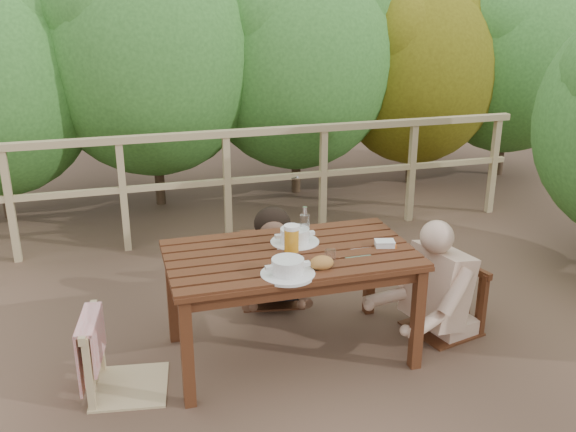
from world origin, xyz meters
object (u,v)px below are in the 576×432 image
object	(u,v)px
soup_near	(288,267)
chair_left	(124,320)
table	(290,305)
butter_tub	(385,245)
chair_right	(446,272)
woman	(271,225)
bread_roll	(322,263)
tumbler	(330,256)
soup_far	(295,236)
diner_right	(453,238)
chair_far	(271,243)
beer_glass	(292,239)
bottle	(305,226)

from	to	relation	value
soup_near	chair_left	bearing A→B (deg)	167.95
table	butter_tub	xyz separation A→B (m)	(0.57, -0.08, 0.37)
chair_right	soup_near	bearing A→B (deg)	-89.63
woman	soup_near	world-z (taller)	woman
bread_roll	tumbler	distance (m)	0.11
tumbler	chair_right	bearing A→B (deg)	12.06
chair_left	woman	xyz separation A→B (m)	(1.07, 0.88, 0.13)
soup_near	soup_far	bearing A→B (deg)	68.60
woman	butter_tub	world-z (taller)	woman
table	diner_right	size ratio (longest dim) A/B	1.11
soup_near	tumbler	world-z (taller)	soup_near
diner_right	tumbler	size ratio (longest dim) A/B	17.17
chair_left	chair_far	world-z (taller)	chair_far
beer_glass	soup_far	bearing A→B (deg)	65.83
soup_far	butter_tub	bearing A→B (deg)	-23.86
chair_far	bottle	size ratio (longest dim) A/B	3.61
beer_glass	tumbler	distance (m)	0.27
chair_left	tumbler	world-z (taller)	chair_left
chair_right	chair_left	bearing A→B (deg)	-100.90
woman	butter_tub	distance (m)	1.00
chair_left	tumbler	bearing A→B (deg)	-85.82
woman	diner_right	size ratio (longest dim) A/B	0.87
tumbler	soup_far	bearing A→B (deg)	108.98
soup_far	bottle	distance (m)	0.09
chair_left	bottle	xyz separation A→B (m)	(1.11, 0.22, 0.36)
chair_right	soup_far	bearing A→B (deg)	-111.92
chair_right	tumbler	distance (m)	0.94
woman	bread_roll	distance (m)	1.05
diner_right	chair_right	bearing A→B (deg)	76.28
woman	tumbler	distance (m)	0.98
soup_far	table	bearing A→B (deg)	-116.39
bottle	tumbler	bearing A→B (deg)	-79.03
chair_right	table	bearing A→B (deg)	-103.83
table	soup_far	distance (m)	0.42
diner_right	butter_tub	distance (m)	0.52
soup_far	butter_tub	xyz separation A→B (m)	(0.50, -0.22, -0.02)
chair_left	soup_near	size ratio (longest dim) A/B	2.91
bottle	tumbler	world-z (taller)	bottle
diner_right	bottle	xyz separation A→B (m)	(-0.96, 0.12, 0.14)
table	soup_far	bearing A→B (deg)	63.61
diner_right	butter_tub	bearing A→B (deg)	85.02
diner_right	woman	bearing A→B (deg)	38.53
table	chair_right	size ratio (longest dim) A/B	1.73
table	woman	xyz separation A→B (m)	(0.08, 0.78, 0.23)
soup_far	beer_glass	bearing A→B (deg)	-114.17
chair_far	woman	size ratio (longest dim) A/B	0.77
soup_near	soup_far	world-z (taller)	same
chair_right	soup_far	size ratio (longest dim) A/B	2.81
chair_right	butter_tub	size ratio (longest dim) A/B	7.15
woman	soup_near	xyz separation A→B (m)	(-0.18, -1.07, 0.16)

